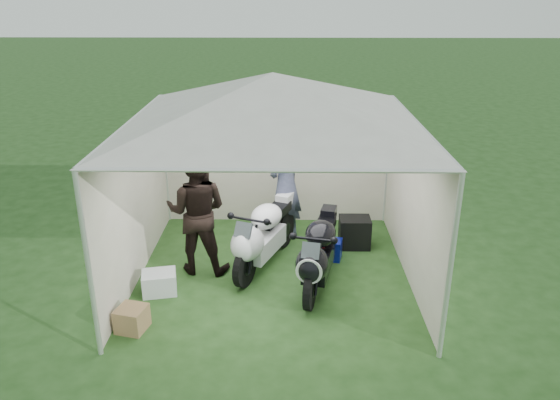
{
  "coord_description": "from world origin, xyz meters",
  "views": [
    {
      "loc": [
        0.2,
        -7.32,
        4.07
      ],
      "look_at": [
        0.09,
        0.35,
        1.05
      ],
      "focal_mm": 35.0,
      "sensor_mm": 36.0,
      "label": 1
    }
  ],
  "objects_px": {
    "motorcycle_black": "(318,253)",
    "paddock_stand": "(328,249)",
    "person_dark_jacket": "(197,212)",
    "person_blue_jacket": "(286,184)",
    "equipment_box": "(354,232)",
    "canopy_tent": "(273,104)",
    "crate_0": "(159,283)",
    "crate_1": "(132,319)",
    "motorcycle_white": "(262,234)"
  },
  "relations": [
    {
      "from": "canopy_tent",
      "to": "person_blue_jacket",
      "type": "distance_m",
      "value": 1.96
    },
    {
      "from": "motorcycle_white",
      "to": "equipment_box",
      "type": "height_order",
      "value": "motorcycle_white"
    },
    {
      "from": "motorcycle_white",
      "to": "motorcycle_black",
      "type": "height_order",
      "value": "motorcycle_white"
    },
    {
      "from": "person_dark_jacket",
      "to": "crate_1",
      "type": "xyz_separation_m",
      "value": [
        -0.62,
        -1.59,
        -0.81
      ]
    },
    {
      "from": "canopy_tent",
      "to": "person_blue_jacket",
      "type": "xyz_separation_m",
      "value": [
        0.18,
        1.15,
        -1.58
      ]
    },
    {
      "from": "motorcycle_white",
      "to": "paddock_stand",
      "type": "height_order",
      "value": "motorcycle_white"
    },
    {
      "from": "crate_1",
      "to": "canopy_tent",
      "type": "bearing_deg",
      "value": 41.26
    },
    {
      "from": "motorcycle_white",
      "to": "equipment_box",
      "type": "bearing_deg",
      "value": 48.76
    },
    {
      "from": "canopy_tent",
      "to": "person_dark_jacket",
      "type": "height_order",
      "value": "canopy_tent"
    },
    {
      "from": "person_dark_jacket",
      "to": "crate_0",
      "type": "bearing_deg",
      "value": 61.61
    },
    {
      "from": "motorcycle_black",
      "to": "paddock_stand",
      "type": "height_order",
      "value": "motorcycle_black"
    },
    {
      "from": "person_blue_jacket",
      "to": "crate_0",
      "type": "bearing_deg",
      "value": -12.17
    },
    {
      "from": "canopy_tent",
      "to": "paddock_stand",
      "type": "relative_size",
      "value": 13.01
    },
    {
      "from": "motorcycle_black",
      "to": "equipment_box",
      "type": "xyz_separation_m",
      "value": [
        0.68,
        1.32,
        -0.29
      ]
    },
    {
      "from": "person_blue_jacket",
      "to": "crate_1",
      "type": "relative_size",
      "value": 5.77
    },
    {
      "from": "equipment_box",
      "to": "crate_1",
      "type": "distance_m",
      "value": 3.91
    },
    {
      "from": "canopy_tent",
      "to": "person_dark_jacket",
      "type": "xyz_separation_m",
      "value": [
        -1.13,
        0.05,
        -1.61
      ]
    },
    {
      "from": "motorcycle_black",
      "to": "person_blue_jacket",
      "type": "height_order",
      "value": "person_blue_jacket"
    },
    {
      "from": "person_dark_jacket",
      "to": "equipment_box",
      "type": "bearing_deg",
      "value": -155.55
    },
    {
      "from": "paddock_stand",
      "to": "equipment_box",
      "type": "xyz_separation_m",
      "value": [
        0.47,
        0.44,
        0.09
      ]
    },
    {
      "from": "crate_0",
      "to": "motorcycle_white",
      "type": "bearing_deg",
      "value": 28.32
    },
    {
      "from": "motorcycle_white",
      "to": "person_dark_jacket",
      "type": "bearing_deg",
      "value": -153.21
    },
    {
      "from": "paddock_stand",
      "to": "crate_0",
      "type": "distance_m",
      "value": 2.68
    },
    {
      "from": "motorcycle_white",
      "to": "crate_0",
      "type": "xyz_separation_m",
      "value": [
        -1.43,
        -0.77,
        -0.4
      ]
    },
    {
      "from": "canopy_tent",
      "to": "motorcycle_black",
      "type": "xyz_separation_m",
      "value": [
        0.65,
        -0.43,
        -2.03
      ]
    },
    {
      "from": "motorcycle_black",
      "to": "crate_0",
      "type": "relative_size",
      "value": 4.15
    },
    {
      "from": "paddock_stand",
      "to": "person_blue_jacket",
      "type": "height_order",
      "value": "person_blue_jacket"
    },
    {
      "from": "motorcycle_black",
      "to": "person_blue_jacket",
      "type": "distance_m",
      "value": 1.72
    },
    {
      "from": "canopy_tent",
      "to": "crate_1",
      "type": "bearing_deg",
      "value": -138.74
    },
    {
      "from": "canopy_tent",
      "to": "crate_0",
      "type": "xyz_separation_m",
      "value": [
        -1.6,
        -0.64,
        -2.42
      ]
    },
    {
      "from": "motorcycle_black",
      "to": "motorcycle_white",
      "type": "bearing_deg",
      "value": 158.45
    },
    {
      "from": "canopy_tent",
      "to": "paddock_stand",
      "type": "xyz_separation_m",
      "value": [
        0.85,
        0.44,
        -2.41
      ]
    },
    {
      "from": "motorcycle_white",
      "to": "crate_0",
      "type": "distance_m",
      "value": 1.67
    },
    {
      "from": "paddock_stand",
      "to": "motorcycle_black",
      "type": "bearing_deg",
      "value": -102.98
    },
    {
      "from": "canopy_tent",
      "to": "person_blue_jacket",
      "type": "height_order",
      "value": "canopy_tent"
    },
    {
      "from": "crate_1",
      "to": "paddock_stand",
      "type": "bearing_deg",
      "value": 37.26
    },
    {
      "from": "equipment_box",
      "to": "crate_0",
      "type": "xyz_separation_m",
      "value": [
        -2.92,
        -1.52,
        -0.1
      ]
    },
    {
      "from": "equipment_box",
      "to": "crate_0",
      "type": "relative_size",
      "value": 1.08
    },
    {
      "from": "equipment_box",
      "to": "crate_0",
      "type": "bearing_deg",
      "value": -152.54
    },
    {
      "from": "person_dark_jacket",
      "to": "person_blue_jacket",
      "type": "xyz_separation_m",
      "value": [
        1.31,
        1.1,
        0.04
      ]
    },
    {
      "from": "paddock_stand",
      "to": "crate_1",
      "type": "distance_m",
      "value": 3.27
    },
    {
      "from": "motorcycle_white",
      "to": "crate_0",
      "type": "bearing_deg",
      "value": -129.56
    },
    {
      "from": "equipment_box",
      "to": "canopy_tent",
      "type": "bearing_deg",
      "value": -146.34
    },
    {
      "from": "paddock_stand",
      "to": "crate_1",
      "type": "bearing_deg",
      "value": -142.74
    },
    {
      "from": "person_blue_jacket",
      "to": "crate_0",
      "type": "relative_size",
      "value": 4.25
    },
    {
      "from": "canopy_tent",
      "to": "motorcycle_white",
      "type": "relative_size",
      "value": 2.93
    },
    {
      "from": "paddock_stand",
      "to": "crate_0",
      "type": "relative_size",
      "value": 0.92
    },
    {
      "from": "motorcycle_black",
      "to": "paddock_stand",
      "type": "relative_size",
      "value": 4.49
    },
    {
      "from": "paddock_stand",
      "to": "equipment_box",
      "type": "relative_size",
      "value": 0.86
    },
    {
      "from": "crate_0",
      "to": "canopy_tent",
      "type": "bearing_deg",
      "value": 21.74
    }
  ]
}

